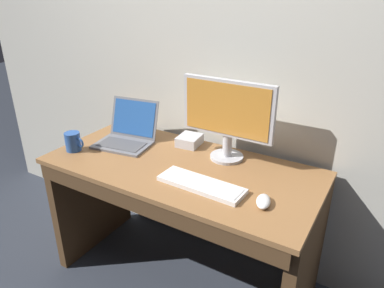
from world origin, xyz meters
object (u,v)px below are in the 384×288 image
wired_keyboard (201,184)px  external_drive_box (189,140)px  computer_mouse (263,201)px  coffee_mug (73,142)px  laptop_space_gray (127,135)px  external_monitor (227,115)px

wired_keyboard → external_drive_box: external_drive_box is taller
computer_mouse → external_drive_box: bearing=131.5°
computer_mouse → wired_keyboard: bearing=164.8°
coffee_mug → laptop_space_gray: bearing=51.8°
wired_keyboard → coffee_mug: bearing=-178.4°
wired_keyboard → coffee_mug: coffee_mug is taller
wired_keyboard → coffee_mug: (-0.83, -0.02, 0.04)m
external_monitor → coffee_mug: 0.90m
external_monitor → computer_mouse: bearing=-43.2°
laptop_space_gray → external_drive_box: size_ratio=2.46×
wired_keyboard → computer_mouse: bearing=1.5°
wired_keyboard → external_monitor: bearing=95.1°
external_monitor → wired_keyboard: external_monitor is taller
wired_keyboard → computer_mouse: size_ratio=3.70×
wired_keyboard → external_drive_box: 0.49m
laptop_space_gray → external_drive_box: (0.34, 0.17, -0.02)m
external_monitor → wired_keyboard: bearing=-84.9°
laptop_space_gray → wired_keyboard: 0.68m
computer_mouse → external_drive_box: size_ratio=0.81×
wired_keyboard → computer_mouse: (0.31, 0.01, 0.00)m
coffee_mug → computer_mouse: bearing=1.6°
external_monitor → coffee_mug: bearing=-156.6°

